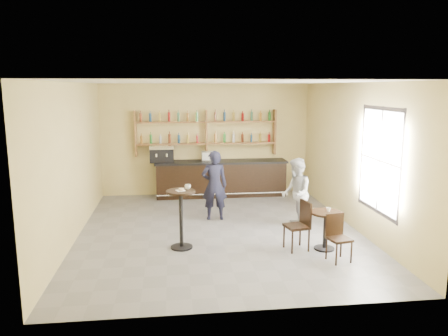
{
  "coord_description": "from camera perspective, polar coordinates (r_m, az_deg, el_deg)",
  "views": [
    {
      "loc": [
        -1.0,
        -9.08,
        3.1
      ],
      "look_at": [
        0.2,
        0.8,
        1.25
      ],
      "focal_mm": 35.0,
      "sensor_mm": 36.0,
      "label": 1
    }
  ],
  "objects": [
    {
      "name": "patron_second",
      "position": [
        9.81,
        9.38,
        -3.28
      ],
      "size": [
        0.7,
        0.84,
        1.57
      ],
      "primitive_type": "imported",
      "rotation": [
        0.0,
        0.0,
        -1.72
      ],
      "color": "#989A9E",
      "rests_on": "floor"
    },
    {
      "name": "ceiling",
      "position": [
        9.14,
        -0.65,
        11.15
      ],
      "size": [
        7.0,
        7.0,
        0.0
      ],
      "primitive_type": "plane",
      "rotation": [
        3.14,
        0.0,
        0.0
      ],
      "color": "white",
      "rests_on": "wall_back"
    },
    {
      "name": "chair_south",
      "position": [
        8.19,
        14.83,
        -8.89
      ],
      "size": [
        0.44,
        0.44,
        0.85
      ],
      "primitive_type": null,
      "rotation": [
        0.0,
        0.0,
        0.23
      ],
      "color": "black",
      "rests_on": "floor"
    },
    {
      "name": "pastry_case",
      "position": [
        12.43,
        -1.92,
        1.53
      ],
      "size": [
        0.5,
        0.43,
        0.27
      ],
      "primitive_type": null,
      "rotation": [
        0.0,
        0.0,
        -0.15
      ],
      "color": "silver",
      "rests_on": "bar_counter"
    },
    {
      "name": "pedestal_table",
      "position": [
        8.54,
        -5.62,
        -6.71
      ],
      "size": [
        0.62,
        0.62,
        1.15
      ],
      "primitive_type": null,
      "rotation": [
        0.0,
        0.0,
        -0.11
      ],
      "color": "black",
      "rests_on": "floor"
    },
    {
      "name": "window_pane",
      "position": [
        8.95,
        19.69,
        0.9
      ],
      "size": [
        0.0,
        2.0,
        2.0
      ],
      "primitive_type": "plane",
      "rotation": [
        1.57,
        0.0,
        -1.57
      ],
      "color": "white",
      "rests_on": "wall_right"
    },
    {
      "name": "man_main",
      "position": [
        10.27,
        -1.27,
        -2.27
      ],
      "size": [
        0.63,
        0.43,
        1.65
      ],
      "primitive_type": "imported",
      "rotation": [
        0.0,
        0.0,
        3.08
      ],
      "color": "black",
      "rests_on": "floor"
    },
    {
      "name": "chair_west",
      "position": [
        8.56,
        9.47,
        -7.46
      ],
      "size": [
        0.49,
        0.49,
        0.95
      ],
      "primitive_type": null,
      "rotation": [
        0.0,
        0.0,
        -1.37
      ],
      "color": "black",
      "rests_on": "floor"
    },
    {
      "name": "shelf_unit",
      "position": [
        12.56,
        -2.32,
        4.62
      ],
      "size": [
        4.0,
        0.26,
        1.4
      ],
      "primitive_type": null,
      "color": "brown",
      "rests_on": "wall_back"
    },
    {
      "name": "wall_left",
      "position": [
        9.42,
        -19.08,
        0.78
      ],
      "size": [
        0.0,
        7.0,
        7.0
      ],
      "primitive_type": "plane",
      "rotation": [
        1.57,
        0.0,
        1.57
      ],
      "color": "#D4C078",
      "rests_on": "floor"
    },
    {
      "name": "wall_right",
      "position": [
        10.04,
        16.66,
        1.49
      ],
      "size": [
        0.0,
        7.0,
        7.0
      ],
      "primitive_type": "plane",
      "rotation": [
        1.57,
        0.0,
        -1.57
      ],
      "color": "#D4C078",
      "rests_on": "floor"
    },
    {
      "name": "bar_counter",
      "position": [
        12.58,
        -0.39,
        -1.35
      ],
      "size": [
        3.77,
        0.74,
        1.02
      ],
      "primitive_type": null,
      "color": "black",
      "rests_on": "floor"
    },
    {
      "name": "window_frame",
      "position": [
        8.94,
        19.65,
        0.9
      ],
      "size": [
        0.04,
        1.7,
        2.1
      ],
      "primitive_type": null,
      "color": "black",
      "rests_on": "wall_right"
    },
    {
      "name": "cup_cafe",
      "position": [
        8.61,
        13.48,
        -5.3
      ],
      "size": [
        0.09,
        0.09,
        0.08
      ],
      "primitive_type": "imported",
      "rotation": [
        0.0,
        0.0,
        0.05
      ],
      "color": "white",
      "rests_on": "cafe_table"
    },
    {
      "name": "napkin",
      "position": [
        8.39,
        -5.69,
        -2.94
      ],
      "size": [
        0.21,
        0.21,
        0.0
      ],
      "primitive_type": "cube",
      "rotation": [
        0.0,
        0.0,
        0.37
      ],
      "color": "white",
      "rests_on": "pedestal_table"
    },
    {
      "name": "donut",
      "position": [
        8.37,
        -5.62,
        -2.81
      ],
      "size": [
        0.13,
        0.13,
        0.04
      ],
      "primitive_type": "torus",
      "rotation": [
        0.0,
        0.0,
        -0.24
      ],
      "color": "tan",
      "rests_on": "napkin"
    },
    {
      "name": "espresso_machine",
      "position": [
        12.38,
        -8.13,
        1.86
      ],
      "size": [
        0.67,
        0.43,
        0.47
      ],
      "primitive_type": null,
      "rotation": [
        0.0,
        0.0,
        0.0
      ],
      "color": "black",
      "rests_on": "bar_counter"
    },
    {
      "name": "liquor_bottles",
      "position": [
        12.54,
        -2.33,
        5.39
      ],
      "size": [
        3.68,
        0.1,
        1.0
      ],
      "primitive_type": null,
      "color": "#8C5919",
      "rests_on": "shelf_unit"
    },
    {
      "name": "wall_back",
      "position": [
        12.71,
        -2.36,
        3.74
      ],
      "size": [
        7.0,
        0.0,
        7.0
      ],
      "primitive_type": "plane",
      "rotation": [
        1.57,
        0.0,
        0.0
      ],
      "color": "#D4C078",
      "rests_on": "floor"
    },
    {
      "name": "cup_pedestal",
      "position": [
        8.48,
        -4.76,
        -2.47
      ],
      "size": [
        0.12,
        0.12,
        0.09
      ],
      "primitive_type": "imported",
      "rotation": [
        0.0,
        0.0,
        -0.01
      ],
      "color": "white",
      "rests_on": "pedestal_table"
    },
    {
      "name": "wall_front",
      "position": [
        5.87,
        3.11,
        -4.3
      ],
      "size": [
        7.0,
        0.0,
        7.0
      ],
      "primitive_type": "plane",
      "rotation": [
        -1.57,
        0.0,
        0.0
      ],
      "color": "#D4C078",
      "rests_on": "floor"
    },
    {
      "name": "cafe_table",
      "position": [
        8.72,
        13.05,
        -7.96
      ],
      "size": [
        0.69,
        0.69,
        0.75
      ],
      "primitive_type": null,
      "rotation": [
        0.0,
        0.0,
        -0.17
      ],
      "color": "black",
      "rests_on": "floor"
    },
    {
      "name": "floor",
      "position": [
        9.65,
        -0.61,
        -8.21
      ],
      "size": [
        7.0,
        7.0,
        0.0
      ],
      "primitive_type": "plane",
      "color": "slate",
      "rests_on": "ground"
    }
  ]
}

